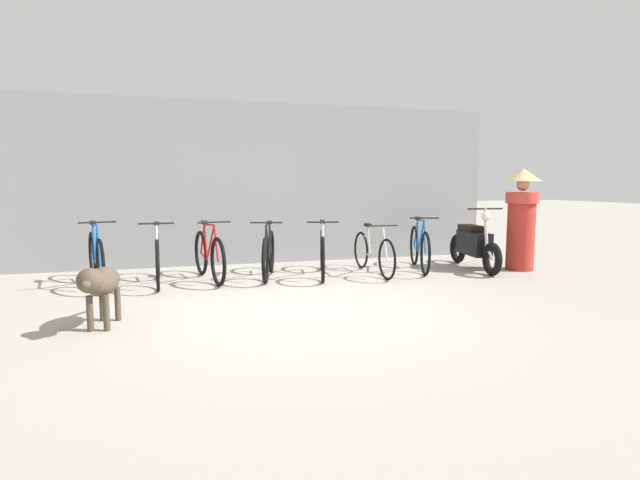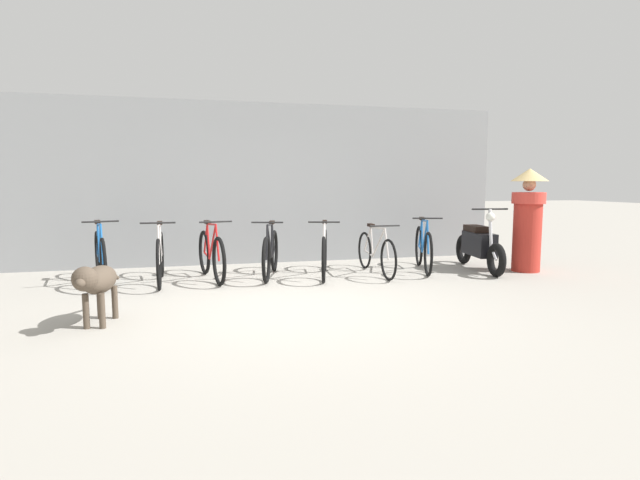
{
  "view_description": "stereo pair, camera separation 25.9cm",
  "coord_description": "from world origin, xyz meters",
  "px_view_note": "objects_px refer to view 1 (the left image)",
  "views": [
    {
      "loc": [
        -1.33,
        -5.45,
        1.42
      ],
      "look_at": [
        0.57,
        1.05,
        0.65
      ],
      "focal_mm": 28.0,
      "sensor_mm": 36.0,
      "label": 1
    },
    {
      "loc": [
        -1.08,
        -5.52,
        1.42
      ],
      "look_at": [
        0.57,
        1.05,
        0.65
      ],
      "focal_mm": 28.0,
      "sensor_mm": 36.0,
      "label": 2
    }
  ],
  "objects_px": {
    "bicycle_2": "(209,256)",
    "bicycle_5": "(373,252)",
    "bicycle_3": "(269,254)",
    "motorcycle": "(474,245)",
    "bicycle_0": "(96,259)",
    "person_in_robes": "(522,216)",
    "bicycle_6": "(419,248)",
    "stray_dog": "(100,283)",
    "bicycle_4": "(322,253)",
    "bicycle_1": "(158,258)"
  },
  "relations": [
    {
      "from": "bicycle_2",
      "to": "bicycle_5",
      "type": "bearing_deg",
      "value": 75.49
    },
    {
      "from": "bicycle_3",
      "to": "motorcycle",
      "type": "xyz_separation_m",
      "value": [
        3.41,
        -0.22,
        0.04
      ]
    },
    {
      "from": "bicycle_0",
      "to": "person_in_robes",
      "type": "bearing_deg",
      "value": 71.57
    },
    {
      "from": "bicycle_0",
      "to": "person_in_robes",
      "type": "distance_m",
      "value": 6.55
    },
    {
      "from": "bicycle_0",
      "to": "bicycle_5",
      "type": "distance_m",
      "value": 4.05
    },
    {
      "from": "bicycle_2",
      "to": "bicycle_6",
      "type": "relative_size",
      "value": 1.02
    },
    {
      "from": "bicycle_5",
      "to": "stray_dog",
      "type": "relative_size",
      "value": 1.61
    },
    {
      "from": "bicycle_5",
      "to": "bicycle_4",
      "type": "bearing_deg",
      "value": -92.72
    },
    {
      "from": "person_in_robes",
      "to": "stray_dog",
      "type": "bearing_deg",
      "value": -1.9
    },
    {
      "from": "stray_dog",
      "to": "motorcycle",
      "type": "bearing_deg",
      "value": 119.82
    },
    {
      "from": "bicycle_2",
      "to": "bicycle_4",
      "type": "height_order",
      "value": "bicycle_2"
    },
    {
      "from": "bicycle_3",
      "to": "stray_dog",
      "type": "bearing_deg",
      "value": -27.98
    },
    {
      "from": "bicycle_2",
      "to": "stray_dog",
      "type": "xyz_separation_m",
      "value": [
        -1.18,
        -2.19,
        0.08
      ]
    },
    {
      "from": "bicycle_2",
      "to": "stray_dog",
      "type": "bearing_deg",
      "value": -38.81
    },
    {
      "from": "stray_dog",
      "to": "person_in_robes",
      "type": "height_order",
      "value": "person_in_robes"
    },
    {
      "from": "bicycle_5",
      "to": "bicycle_6",
      "type": "bearing_deg",
      "value": 96.98
    },
    {
      "from": "bicycle_0",
      "to": "bicycle_6",
      "type": "height_order",
      "value": "bicycle_0"
    },
    {
      "from": "motorcycle",
      "to": "person_in_robes",
      "type": "distance_m",
      "value": 0.89
    },
    {
      "from": "bicycle_0",
      "to": "bicycle_6",
      "type": "xyz_separation_m",
      "value": [
        4.91,
        -0.12,
        -0.01
      ]
    },
    {
      "from": "bicycle_0",
      "to": "bicycle_2",
      "type": "relative_size",
      "value": 1.03
    },
    {
      "from": "bicycle_3",
      "to": "bicycle_5",
      "type": "xyz_separation_m",
      "value": [
        1.63,
        -0.17,
        -0.02
      ]
    },
    {
      "from": "bicycle_0",
      "to": "motorcycle",
      "type": "bearing_deg",
      "value": 73.82
    },
    {
      "from": "stray_dog",
      "to": "bicycle_1",
      "type": "bearing_deg",
      "value": 177.55
    },
    {
      "from": "bicycle_3",
      "to": "bicycle_1",
      "type": "bearing_deg",
      "value": -71.58
    },
    {
      "from": "bicycle_1",
      "to": "bicycle_4",
      "type": "distance_m",
      "value": 2.41
    },
    {
      "from": "bicycle_1",
      "to": "bicycle_3",
      "type": "bearing_deg",
      "value": 91.57
    },
    {
      "from": "bicycle_6",
      "to": "stray_dog",
      "type": "xyz_separation_m",
      "value": [
        -4.56,
        -2.11,
        0.08
      ]
    },
    {
      "from": "bicycle_2",
      "to": "person_in_robes",
      "type": "distance_m",
      "value": 5.03
    },
    {
      "from": "person_in_robes",
      "to": "bicycle_5",
      "type": "bearing_deg",
      "value": -25.03
    },
    {
      "from": "bicycle_3",
      "to": "person_in_robes",
      "type": "relative_size",
      "value": 0.97
    },
    {
      "from": "bicycle_0",
      "to": "bicycle_6",
      "type": "relative_size",
      "value": 1.05
    },
    {
      "from": "bicycle_2",
      "to": "person_in_robes",
      "type": "relative_size",
      "value": 1.0
    },
    {
      "from": "motorcycle",
      "to": "person_in_robes",
      "type": "relative_size",
      "value": 1.08
    },
    {
      "from": "bicycle_4",
      "to": "person_in_robes",
      "type": "bearing_deg",
      "value": 98.94
    },
    {
      "from": "stray_dog",
      "to": "person_in_robes",
      "type": "bearing_deg",
      "value": 115.32
    },
    {
      "from": "bicycle_2",
      "to": "person_in_robes",
      "type": "xyz_separation_m",
      "value": [
        4.98,
        -0.52,
        0.53
      ]
    },
    {
      "from": "bicycle_0",
      "to": "bicycle_1",
      "type": "height_order",
      "value": "bicycle_0"
    },
    {
      "from": "bicycle_0",
      "to": "bicycle_4",
      "type": "height_order",
      "value": "bicycle_0"
    },
    {
      "from": "bicycle_0",
      "to": "bicycle_1",
      "type": "xyz_separation_m",
      "value": [
        0.82,
        -0.13,
        -0.01
      ]
    },
    {
      "from": "bicycle_2",
      "to": "person_in_robes",
      "type": "height_order",
      "value": "person_in_robes"
    },
    {
      "from": "bicycle_5",
      "to": "motorcycle",
      "type": "xyz_separation_m",
      "value": [
        1.78,
        -0.06,
        0.06
      ]
    },
    {
      "from": "bicycle_0",
      "to": "bicycle_5",
      "type": "xyz_separation_m",
      "value": [
        4.05,
        -0.21,
        -0.04
      ]
    },
    {
      "from": "bicycle_4",
      "to": "bicycle_2",
      "type": "bearing_deg",
      "value": -78.68
    },
    {
      "from": "bicycle_4",
      "to": "bicycle_5",
      "type": "height_order",
      "value": "bicycle_4"
    },
    {
      "from": "bicycle_0",
      "to": "bicycle_1",
      "type": "bearing_deg",
      "value": 67.56
    },
    {
      "from": "bicycle_4",
      "to": "motorcycle",
      "type": "bearing_deg",
      "value": 103.48
    },
    {
      "from": "person_in_robes",
      "to": "bicycle_0",
      "type": "bearing_deg",
      "value": -21.97
    },
    {
      "from": "bicycle_4",
      "to": "bicycle_0",
      "type": "bearing_deg",
      "value": -77.22
    },
    {
      "from": "bicycle_0",
      "to": "bicycle_4",
      "type": "xyz_separation_m",
      "value": [
        3.23,
        -0.17,
        -0.02
      ]
    },
    {
      "from": "bicycle_6",
      "to": "bicycle_5",
      "type": "bearing_deg",
      "value": -66.25
    }
  ]
}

